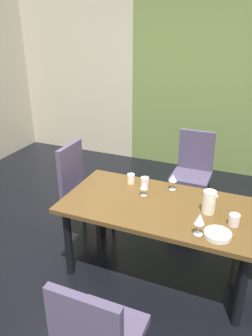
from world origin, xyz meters
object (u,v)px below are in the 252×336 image
dining_table (160,213)px  wine_glass_east (144,186)px  wine_glass_center (173,178)px  serving_bowl_front (218,234)px  cup_rear (234,220)px  cup_south (131,179)px  chair_head_far (193,168)px  wine_glass_near_window (200,219)px  pitcher_near_shelf (209,202)px  cup_right (145,181)px  chair_left_far (81,188)px

dining_table → wine_glass_east: size_ratio=12.62×
wine_glass_center → serving_bowl_front: (0.50, -0.59, -0.10)m
serving_bowl_front → cup_rear: size_ratio=2.14×
cup_south → cup_rear: cup_south is taller
wine_glass_center → cup_rear: size_ratio=1.65×
chair_head_far → serving_bowl_front: 1.62m
wine_glass_near_window → pitcher_near_shelf: 0.34m
chair_head_far → cup_south: bearing=66.8°
wine_glass_east → cup_rear: 0.82m
wine_glass_near_window → cup_right: 0.88m
wine_glass_center → cup_south: wine_glass_center is taller
chair_left_far → chair_head_far: 1.38m
chair_head_far → cup_right: size_ratio=12.36×
cup_right → cup_rear: bearing=-23.6°
chair_head_far → wine_glass_center: chair_head_far is taller
chair_head_far → serving_bowl_front: (0.50, -1.53, 0.19)m
wine_glass_center → wine_glass_near_window: (0.37, -0.62, 0.01)m
chair_head_far → pitcher_near_shelf: (0.37, -1.22, 0.27)m
wine_glass_near_window → wine_glass_east: (-0.57, 0.41, -0.03)m
wine_glass_near_window → wine_glass_east: bearing=144.6°
pitcher_near_shelf → serving_bowl_front: bearing=-68.5°
chair_head_far → wine_glass_near_window: chair_head_far is taller
wine_glass_east → pitcher_near_shelf: pitcher_near_shelf is taller
serving_bowl_front → wine_glass_east: bearing=151.7°
pitcher_near_shelf → wine_glass_east: bearing=172.9°
pitcher_near_shelf → cup_south: bearing=162.2°
dining_table → cup_south: (-0.39, 0.28, 0.13)m
wine_glass_center → dining_table: bearing=-93.4°
wine_glass_near_window → pitcher_near_shelf: (0.01, 0.33, -0.03)m
chair_left_far → cup_rear: chair_left_far is taller
wine_glass_center → wine_glass_east: wine_glass_center is taller
cup_rear → pitcher_near_shelf: bearing=152.9°
dining_table → wine_glass_east: (-0.19, 0.10, 0.18)m
cup_south → cup_right: cup_south is taller
chair_left_far → cup_right: bearing=92.5°
wine_glass_east → chair_head_far: bearing=79.4°
chair_head_far → pitcher_near_shelf: 1.30m
cup_south → dining_table: bearing=-35.8°
chair_left_far → cup_south: bearing=91.5°
wine_glass_center → cup_rear: (0.59, -0.39, -0.07)m
chair_left_far → wine_glass_east: chair_left_far is taller
chair_head_far → pitcher_near_shelf: size_ratio=4.99×
cup_rear → dining_table: bearing=172.4°
wine_glass_east → cup_rear: (0.80, -0.18, -0.05)m
dining_table → cup_right: size_ratio=21.19×
dining_table → cup_rear: size_ratio=18.12×
dining_table → serving_bowl_front: bearing=-28.4°
serving_bowl_front → pitcher_near_shelf: 0.34m
chair_left_far → pitcher_near_shelf: (1.34, -0.24, 0.26)m
chair_left_far → wine_glass_near_window: size_ratio=5.78×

